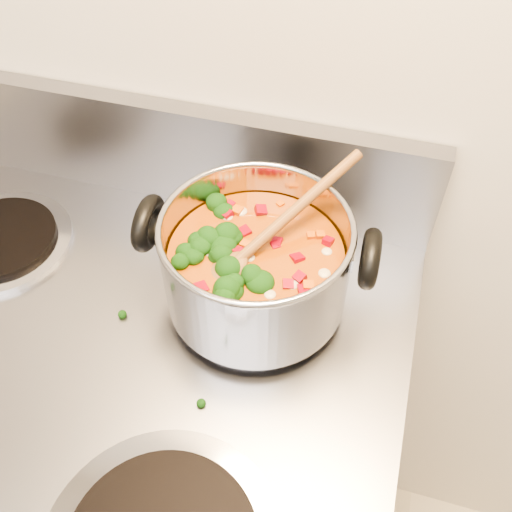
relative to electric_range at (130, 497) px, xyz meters
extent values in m
cube|color=gray|center=(0.00, 0.00, -0.01)|extent=(0.79, 0.69, 0.92)
cube|color=gray|center=(0.00, 0.32, 0.53)|extent=(0.79, 0.03, 0.16)
cylinder|color=#A5A5AD|center=(-0.19, 0.15, 0.46)|extent=(0.20, 0.20, 0.01)
cylinder|color=black|center=(-0.19, 0.15, 0.46)|extent=(0.16, 0.16, 0.01)
cylinder|color=#A5A5AD|center=(0.19, 0.15, 0.46)|extent=(0.20, 0.20, 0.01)
cylinder|color=black|center=(0.19, 0.15, 0.46)|extent=(0.16, 0.16, 0.01)
cylinder|color=#A1A1A9|center=(0.19, 0.15, 0.53)|extent=(0.23, 0.23, 0.12)
torus|color=#A1A1A9|center=(0.19, 0.15, 0.59)|extent=(0.23, 0.23, 0.01)
cylinder|color=#8D490C|center=(0.19, 0.15, 0.51)|extent=(0.21, 0.21, 0.08)
torus|color=black|center=(0.06, 0.15, 0.57)|extent=(0.03, 0.08, 0.08)
torus|color=black|center=(0.32, 0.16, 0.57)|extent=(0.03, 0.08, 0.08)
ellipsoid|color=black|center=(0.16, 0.07, 0.55)|extent=(0.04, 0.04, 0.03)
ellipsoid|color=black|center=(0.21, 0.07, 0.55)|extent=(0.04, 0.04, 0.03)
ellipsoid|color=black|center=(0.11, 0.10, 0.55)|extent=(0.04, 0.04, 0.03)
ellipsoid|color=black|center=(0.10, 0.14, 0.55)|extent=(0.04, 0.04, 0.03)
ellipsoid|color=black|center=(0.16, 0.18, 0.55)|extent=(0.04, 0.04, 0.03)
ellipsoid|color=black|center=(0.20, 0.10, 0.55)|extent=(0.04, 0.04, 0.03)
ellipsoid|color=black|center=(0.18, 0.24, 0.55)|extent=(0.04, 0.04, 0.03)
ellipsoid|color=black|center=(0.22, 0.16, 0.55)|extent=(0.04, 0.04, 0.03)
ellipsoid|color=black|center=(0.14, 0.20, 0.55)|extent=(0.04, 0.04, 0.03)
ellipsoid|color=black|center=(0.17, 0.21, 0.55)|extent=(0.04, 0.04, 0.03)
ellipsoid|color=#9A0514|center=(0.16, 0.15, 0.55)|extent=(0.01, 0.01, 0.01)
ellipsoid|color=#9A0514|center=(0.14, 0.15, 0.55)|extent=(0.01, 0.01, 0.01)
ellipsoid|color=#9A0514|center=(0.24, 0.16, 0.55)|extent=(0.01, 0.01, 0.01)
ellipsoid|color=#9A0514|center=(0.16, 0.16, 0.55)|extent=(0.01, 0.01, 0.01)
ellipsoid|color=#9A0514|center=(0.28, 0.14, 0.55)|extent=(0.01, 0.01, 0.01)
ellipsoid|color=#9A0514|center=(0.17, 0.08, 0.55)|extent=(0.01, 0.01, 0.01)
ellipsoid|color=#9A0514|center=(0.18, 0.24, 0.55)|extent=(0.01, 0.01, 0.01)
ellipsoid|color=#9A0514|center=(0.19, 0.19, 0.55)|extent=(0.01, 0.01, 0.01)
ellipsoid|color=#9A0514|center=(0.23, 0.11, 0.55)|extent=(0.01, 0.01, 0.01)
ellipsoid|color=#9A0514|center=(0.23, 0.23, 0.55)|extent=(0.01, 0.01, 0.01)
ellipsoid|color=#9A0514|center=(0.17, 0.09, 0.55)|extent=(0.01, 0.01, 0.01)
ellipsoid|color=#9A0514|center=(0.22, 0.18, 0.55)|extent=(0.01, 0.01, 0.01)
ellipsoid|color=#9A0514|center=(0.17, 0.12, 0.55)|extent=(0.01, 0.01, 0.01)
ellipsoid|color=#B5480A|center=(0.18, 0.11, 0.55)|extent=(0.01, 0.01, 0.01)
ellipsoid|color=#B5480A|center=(0.14, 0.13, 0.55)|extent=(0.01, 0.01, 0.01)
ellipsoid|color=#B5480A|center=(0.14, 0.09, 0.55)|extent=(0.01, 0.01, 0.01)
ellipsoid|color=#B5480A|center=(0.12, 0.18, 0.55)|extent=(0.01, 0.01, 0.01)
ellipsoid|color=#B5480A|center=(0.23, 0.12, 0.55)|extent=(0.01, 0.01, 0.01)
ellipsoid|color=#B5480A|center=(0.16, 0.18, 0.55)|extent=(0.01, 0.01, 0.01)
ellipsoid|color=#B5480A|center=(0.20, 0.14, 0.55)|extent=(0.01, 0.01, 0.01)
ellipsoid|color=#B5480A|center=(0.21, 0.18, 0.55)|extent=(0.01, 0.01, 0.01)
ellipsoid|color=#B5480A|center=(0.12, 0.20, 0.55)|extent=(0.01, 0.01, 0.01)
ellipsoid|color=tan|center=(0.24, 0.12, 0.55)|extent=(0.02, 0.02, 0.01)
ellipsoid|color=tan|center=(0.19, 0.23, 0.55)|extent=(0.02, 0.02, 0.01)
ellipsoid|color=tan|center=(0.24, 0.09, 0.55)|extent=(0.02, 0.02, 0.01)
ellipsoid|color=tan|center=(0.27, 0.16, 0.55)|extent=(0.02, 0.02, 0.01)
ellipsoid|color=tan|center=(0.22, 0.08, 0.55)|extent=(0.02, 0.02, 0.01)
ellipsoid|color=tan|center=(0.20, 0.23, 0.55)|extent=(0.02, 0.02, 0.01)
ellipsoid|color=tan|center=(0.22, 0.07, 0.55)|extent=(0.02, 0.02, 0.01)
ellipsoid|color=tan|center=(0.19, 0.17, 0.55)|extent=(0.02, 0.02, 0.01)
ellipsoid|color=tan|center=(0.15, 0.09, 0.55)|extent=(0.02, 0.02, 0.01)
ellipsoid|color=brown|center=(0.16, 0.12, 0.55)|extent=(0.07, 0.07, 0.03)
cylinder|color=brown|center=(0.22, 0.20, 0.58)|extent=(0.13, 0.18, 0.08)
ellipsoid|color=black|center=(0.37, 0.13, 0.46)|extent=(0.01, 0.01, 0.01)
ellipsoid|color=black|center=(0.35, 0.16, 0.46)|extent=(0.01, 0.01, 0.01)
ellipsoid|color=black|center=(0.03, 0.17, 0.46)|extent=(0.01, 0.01, 0.01)
camera|label=1|loc=(0.31, -0.28, 1.05)|focal=40.00mm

